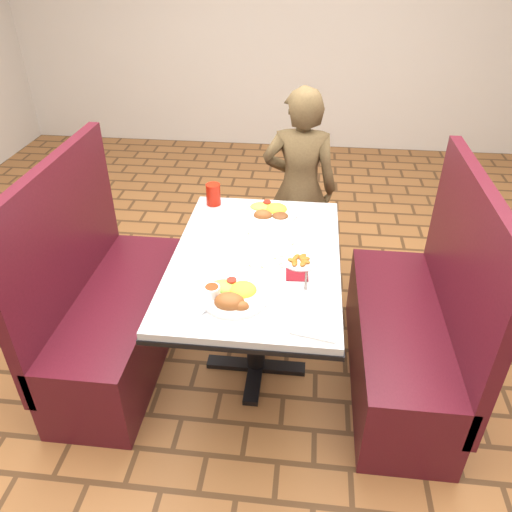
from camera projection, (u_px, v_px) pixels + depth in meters
name	position (u px, v px, depth m)	size (l,w,h in m)	color
dining_table	(256.00, 272.00, 2.45)	(0.81, 1.21, 0.75)	#B9BCBF
booth_bench_left	(110.00, 312.00, 2.70)	(0.47, 1.20, 1.17)	#50121D
booth_bench_right	(411.00, 334.00, 2.55)	(0.47, 1.20, 1.17)	#50121D
diner_person	(299.00, 189.00, 3.22)	(0.48, 0.32, 1.32)	brown
near_dinner_plate	(233.00, 293.00, 2.10)	(0.29, 0.29, 0.09)	white
far_dinner_plate	(270.00, 210.00, 2.74)	(0.30, 0.30, 0.08)	white
plantain_plate	(300.00, 261.00, 2.34)	(0.16, 0.16, 0.02)	white
maroon_napkin	(297.00, 275.00, 2.27)	(0.10, 0.10, 0.00)	maroon
spoon_utensil	(306.00, 281.00, 2.22)	(0.01, 0.14, 0.00)	silver
red_tumbler	(213.00, 194.00, 2.82)	(0.08, 0.08, 0.12)	#AE1A0B
paper_napkin	(316.00, 327.00, 1.96)	(0.18, 0.13, 0.01)	silver
knife_utensil	(240.00, 298.00, 2.11)	(0.01, 0.16, 0.00)	#BCBCC0
fork_utensil	(212.00, 306.00, 2.07)	(0.01, 0.15, 0.00)	silver
lettuce_shreds	(265.00, 250.00, 2.44)	(0.28, 0.32, 0.00)	#79B347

